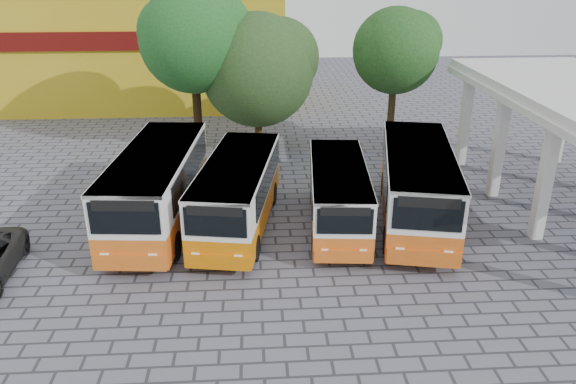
{
  "coord_description": "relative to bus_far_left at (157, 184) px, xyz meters",
  "views": [
    {
      "loc": [
        -3.24,
        -17.45,
        10.38
      ],
      "look_at": [
        -1.92,
        3.53,
        1.5
      ],
      "focal_mm": 35.0,
      "sensor_mm": 36.0,
      "label": 1
    }
  ],
  "objects": [
    {
      "name": "ground",
      "position": [
        7.21,
        -3.9,
        -1.84
      ],
      "size": [
        90.0,
        90.0,
        0.0
      ],
      "primitive_type": "plane",
      "color": "slate",
      "rests_on": "ground"
    },
    {
      "name": "bus_centre_left",
      "position": [
        3.26,
        -0.49,
        -0.17
      ],
      "size": [
        3.7,
        8.31,
        2.88
      ],
      "rotation": [
        0.0,
        0.0,
        -0.16
      ],
      "color": "#D76B00",
      "rests_on": "ground"
    },
    {
      "name": "bus_far_left",
      "position": [
        0.0,
        0.0,
        0.0
      ],
      "size": [
        3.41,
        9.02,
        3.18
      ],
      "rotation": [
        0.0,
        0.0,
        -0.08
      ],
      "color": "#DB5F13",
      "rests_on": "ground"
    },
    {
      "name": "tree_left",
      "position": [
        0.91,
        9.6,
        4.6
      ],
      "size": [
        6.01,
        5.72,
        9.12
      ],
      "color": "black",
      "rests_on": "ground"
    },
    {
      "name": "bus_centre_right",
      "position": [
        7.33,
        -0.59,
        -0.33
      ],
      "size": [
        2.82,
        7.42,
        2.61
      ],
      "rotation": [
        0.0,
        0.0,
        -0.09
      ],
      "color": "#DD5D14",
      "rests_on": "ground"
    },
    {
      "name": "shophouse_block",
      "position": [
        -3.79,
        22.08,
        2.32
      ],
      "size": [
        20.4,
        10.4,
        8.3
      ],
      "color": "gold",
      "rests_on": "ground"
    },
    {
      "name": "tree_middle",
      "position": [
        4.32,
        9.9,
        2.9
      ],
      "size": [
        6.6,
        6.29,
        7.68
      ],
      "color": "#442B14",
      "rests_on": "ground"
    },
    {
      "name": "bus_far_right",
      "position": [
        10.59,
        -0.44,
        -0.02
      ],
      "size": [
        4.36,
        9.15,
        3.15
      ],
      "rotation": [
        0.0,
        0.0,
        -0.2
      ],
      "color": "#D35711",
      "rests_on": "ground"
    },
    {
      "name": "tree_right",
      "position": [
        11.85,
        9.38,
        3.9
      ],
      "size": [
        4.94,
        4.7,
        7.95
      ],
      "color": "#3C2D18",
      "rests_on": "ground"
    }
  ]
}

